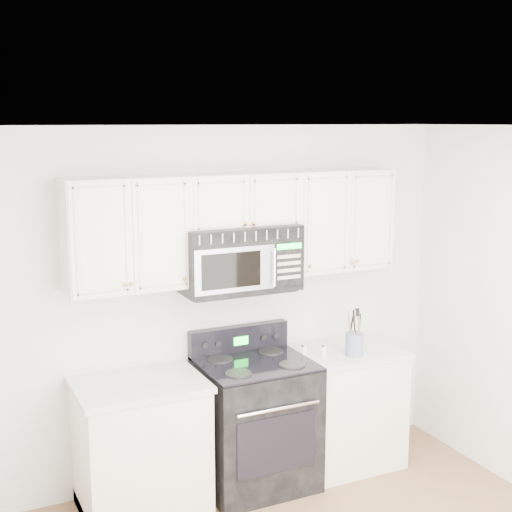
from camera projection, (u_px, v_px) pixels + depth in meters
room at (363, 378)px, 3.73m from camera, size 3.51×3.51×2.61m
base_cabinet_left at (141, 451)px, 4.83m from camera, size 0.86×0.65×0.92m
base_cabinet_right at (341, 410)px, 5.51m from camera, size 0.86×0.65×0.92m
range at (255, 421)px, 5.17m from camera, size 0.78×0.71×1.13m
upper_cabinets at (239, 221)px, 5.02m from camera, size 2.44×0.37×0.75m
microwave at (238, 258)px, 5.01m from camera, size 0.84×0.47×0.46m
utensil_crock at (354, 343)px, 5.26m from camera, size 0.13×0.13×0.36m
shaker_salt at (304, 350)px, 5.24m from camera, size 0.04×0.04×0.09m
shaker_pepper at (324, 351)px, 5.22m from camera, size 0.04×0.04×0.10m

